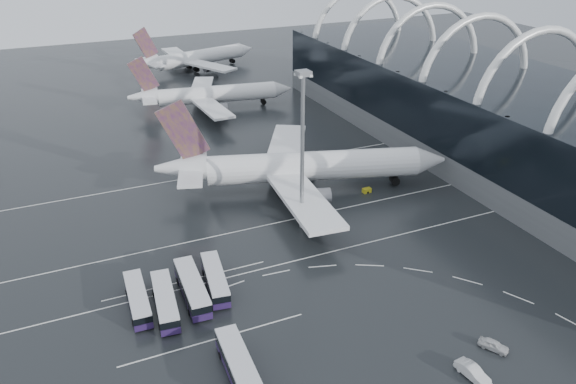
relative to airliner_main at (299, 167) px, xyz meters
name	(u,v)px	position (x,y,z in m)	size (l,w,h in m)	color
ground	(313,250)	(-8.02, -23.89, -5.49)	(420.00, 420.00, 0.00)	black
terminal	(504,117)	(53.54, -4.05, 5.38)	(42.00, 160.00, 34.90)	#5A5D60
lane_marking_near	(318,255)	(-8.02, -25.89, -5.48)	(120.00, 0.25, 0.01)	silver
lane_marking_mid	(287,220)	(-8.02, -11.89, -5.48)	(120.00, 0.25, 0.01)	silver
lane_marking_far	(241,169)	(-8.02, 16.11, -5.48)	(120.00, 0.25, 0.01)	silver
bus_bay_line_south	(215,339)	(-32.02, -39.89, -5.48)	(28.00, 0.25, 0.01)	silver
bus_bay_line_north	(187,280)	(-32.02, -23.89, -5.48)	(28.00, 0.25, 0.01)	silver
airliner_main	(299,167)	(0.00, 0.00, 0.00)	(63.51, 54.99, 21.92)	white
airliner_gate_b	(209,95)	(-1.24, 64.16, -1.01)	(51.48, 45.79, 17.89)	white
airliner_gate_c	(194,58)	(7.58, 113.56, -0.77)	(52.37, 47.59, 18.87)	white
bus_row_near_a	(138,299)	(-40.78, -27.92, -3.80)	(3.43, 12.62, 3.08)	#281646
bus_row_near_b	(165,301)	(-36.99, -30.32, -3.70)	(4.31, 13.44, 3.25)	#281646
bus_row_near_c	(192,287)	(-32.23, -28.75, -3.61)	(3.79, 14.05, 3.43)	#281646
bus_row_near_d	(215,279)	(-28.10, -27.81, -3.75)	(4.60, 13.09, 3.16)	#281646
bus_row_far_b	(239,367)	(-31.19, -48.48, -3.64)	(3.77, 13.82, 3.37)	#281646
van_curve_b	(494,345)	(3.73, -57.98, -4.77)	(1.70, 4.23, 1.44)	silver
van_curve_c	(473,372)	(-2.66, -61.04, -4.63)	(1.82, 5.22, 1.72)	silver
floodlight_mast	(303,134)	(-6.50, -15.38, 14.19)	(2.40, 2.40, 31.28)	gray
gse_cart_belly_a	(367,190)	(13.29, -7.44, -4.98)	(1.88, 1.11, 1.03)	gold
gse_cart_belly_b	(350,160)	(18.16, 8.72, -4.87)	(2.28, 1.35, 1.24)	slate
gse_cart_belly_e	(324,167)	(10.25, 7.61, -4.84)	(2.40, 1.42, 1.31)	gold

